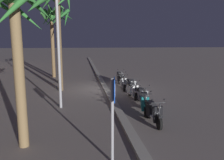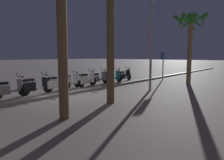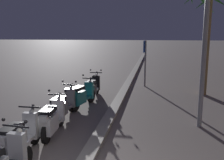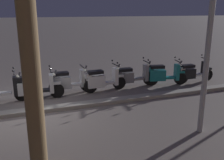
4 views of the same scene
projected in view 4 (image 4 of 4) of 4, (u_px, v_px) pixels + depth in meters
ground_plane at (30, 112)px, 7.95m from camera, size 200.00×200.00×0.00m
curb_strip at (30, 111)px, 7.86m from camera, size 60.00×0.36×0.12m
scooter_black_lead_nearest at (193, 72)px, 11.08m from camera, size 1.82×0.56×1.17m
scooter_teal_gap_after_mid at (163, 74)px, 10.66m from camera, size 1.74×0.69×1.17m
scooter_grey_mid_centre at (132, 76)px, 10.45m from camera, size 1.85×0.56×1.17m
scooter_white_tail_end at (102, 80)px, 9.82m from camera, size 1.74×0.56×1.17m
scooter_silver_mid_front at (68, 82)px, 9.62m from camera, size 1.73×0.56×1.04m
scooter_silver_second_in_line at (35, 87)px, 8.94m from camera, size 1.73×0.56×1.17m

